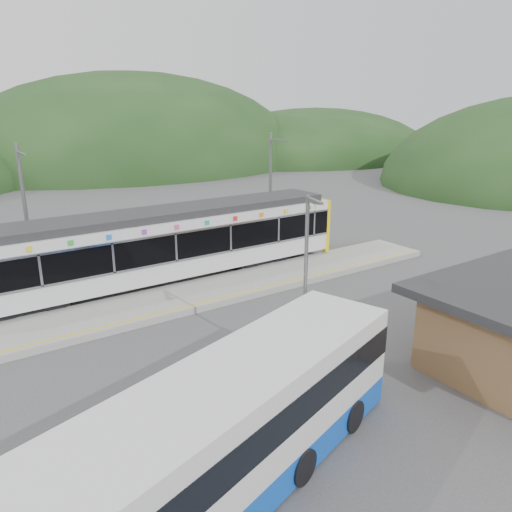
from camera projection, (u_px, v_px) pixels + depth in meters
ground at (256, 316)px, 21.18m from camera, size 120.00×120.00×0.00m
hills at (292, 261)px, 28.70m from camera, size 146.00×149.00×26.00m
platform at (216, 290)px, 23.74m from camera, size 26.00×3.20×0.30m
yellow_line at (231, 295)px, 22.67m from camera, size 26.00×0.10×0.01m
train at (154, 245)px, 24.27m from camera, size 20.44×3.01×3.74m
catenary_mast_west at (26, 217)px, 23.06m from camera, size 0.18×1.80×7.00m
catenary_mast_east at (271, 189)px, 30.65m from camera, size 0.18×1.80×7.00m
bus at (227, 438)px, 11.22m from camera, size 11.41×5.78×3.04m
lamp_post at (308, 273)px, 15.54m from camera, size 0.40×1.10×6.04m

